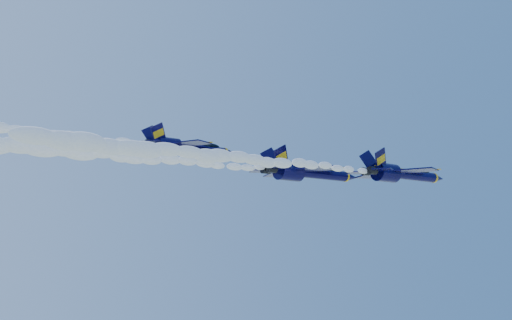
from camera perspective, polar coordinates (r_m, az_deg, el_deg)
jet_lead at (r=93.08m, az=12.82°, el=-1.19°), size 16.88×13.84×6.27m
smoke_trail_jet_lead at (r=72.54m, az=-2.65°, el=0.28°), size 46.07×2.15×1.94m
jet_second at (r=90.49m, az=4.62°, el=-1.08°), size 17.58×14.42×6.53m
smoke_trail_jet_second at (r=73.71m, az=-13.29°, el=0.47°), size 46.07×2.24×2.02m
jet_third at (r=89.02m, az=-6.20°, el=1.12°), size 15.14×12.42×5.63m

